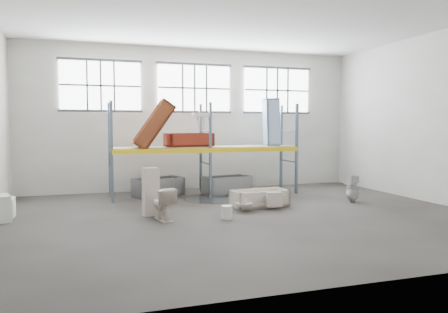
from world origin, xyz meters
name	(u,v)px	position (x,y,z in m)	size (l,w,h in m)	color
floor	(242,218)	(0.00, 0.00, -0.05)	(12.00, 10.00, 0.10)	#4B4541
ceiling	(243,12)	(0.00, 0.00, 5.05)	(12.00, 10.00, 0.10)	silver
wall_back	(194,119)	(0.00, 5.05, 2.50)	(12.00, 0.10, 5.00)	#AEAAA1
wall_front	(369,109)	(0.00, -5.05, 2.50)	(12.00, 0.10, 5.00)	#9C9990
wall_right	(438,118)	(6.05, 0.00, 2.50)	(0.10, 10.00, 5.00)	#B3AFA6
window_left	(101,86)	(-3.20, 4.94, 3.60)	(2.60, 0.04, 1.60)	white
window_mid	(194,88)	(0.00, 4.94, 3.60)	(2.60, 0.04, 1.60)	white
window_right	(277,90)	(3.20, 4.94, 3.60)	(2.60, 0.04, 1.60)	white
rack_upright_la	(112,152)	(-3.00, 2.90, 1.50)	(0.08, 0.08, 3.00)	slate
rack_upright_lb	(110,150)	(-3.00, 4.10, 1.50)	(0.08, 0.08, 3.00)	slate
rack_upright_ma	(210,150)	(0.00, 2.90, 1.50)	(0.08, 0.08, 3.00)	slate
rack_upright_mb	(201,148)	(0.00, 4.10, 1.50)	(0.08, 0.08, 3.00)	slate
rack_upright_ra	(297,149)	(3.00, 2.90, 1.50)	(0.08, 0.08, 3.00)	slate
rack_upright_rb	(281,147)	(3.00, 4.10, 1.50)	(0.08, 0.08, 3.00)	slate
rack_beam_front	(210,150)	(0.00, 2.90, 1.50)	(6.00, 0.10, 0.14)	yellow
rack_beam_back	(201,148)	(0.00, 4.10, 1.50)	(6.00, 0.10, 0.14)	yellow
shelf_deck	(205,147)	(0.00, 3.50, 1.58)	(5.90, 1.10, 0.03)	gray
wet_patch	(212,199)	(0.00, 2.70, 0.00)	(1.80, 1.80, 0.00)	black
bathtub_beige	(260,198)	(0.91, 1.06, 0.23)	(1.58, 0.74, 0.46)	beige
cistern_spare	(274,199)	(1.10, 0.50, 0.28)	(0.41, 0.20, 0.39)	beige
sink_in_tub	(244,206)	(0.23, 0.48, 0.16)	(0.46, 0.46, 0.16)	beige
toilet_beige	(163,204)	(-1.99, 0.13, 0.39)	(0.44, 0.77, 0.79)	#F2E5CD
cistern_tall	(151,192)	(-2.19, 0.73, 0.61)	(0.39, 0.25, 1.21)	#C2AF9F
toilet_white	(353,188)	(3.84, 0.90, 0.43)	(0.38, 0.39, 0.85)	silver
steel_tub_left	(158,187)	(-1.50, 3.81, 0.29)	(1.59, 0.74, 0.58)	#919398
steel_tub_right	(227,185)	(0.77, 3.58, 0.29)	(1.59, 0.74, 0.58)	#A7AAAF
rust_tub_flat	(189,140)	(-0.54, 3.51, 1.82)	(1.50, 0.70, 0.42)	maroon
rust_tub_tilted	(154,125)	(-1.71, 3.28, 2.29)	(1.64, 0.77, 0.46)	maroon
sink_on_shelf	(203,131)	(-0.16, 3.16, 2.09)	(0.71, 0.54, 0.63)	silver
blue_tub_upright	(271,122)	(2.38, 3.61, 2.40)	(1.60, 0.75, 0.45)	#89A7CF
bucket	(227,212)	(-0.49, -0.23, 0.16)	(0.28, 0.28, 0.32)	silver
carton_far	(2,208)	(-5.73, 1.65, 0.24)	(0.56, 0.56, 0.47)	white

